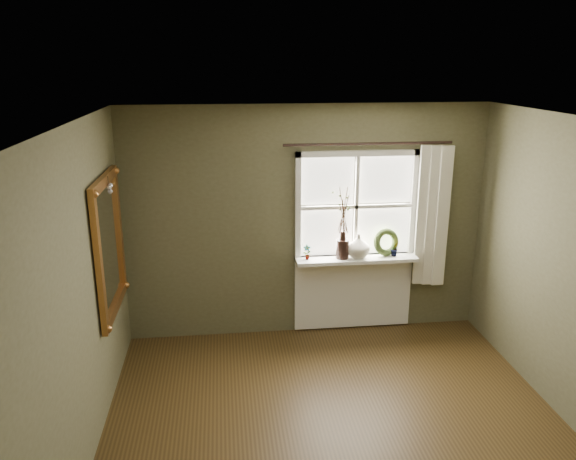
% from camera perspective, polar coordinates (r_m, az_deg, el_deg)
% --- Properties ---
extents(floor, '(4.50, 4.50, 0.00)m').
position_cam_1_polar(floor, '(4.83, 6.03, -22.09)').
color(floor, '#3E2B13').
rests_on(floor, ground).
extents(ceiling, '(4.50, 4.50, 0.00)m').
position_cam_1_polar(ceiling, '(3.79, 7.25, 10.19)').
color(ceiling, silver).
rests_on(ceiling, ground).
extents(wall_back, '(4.00, 0.10, 2.60)m').
position_cam_1_polar(wall_back, '(6.27, 1.82, 0.83)').
color(wall_back, brown).
rests_on(wall_back, ground).
extents(wall_left, '(0.10, 4.50, 2.60)m').
position_cam_1_polar(wall_left, '(4.20, -22.15, -8.82)').
color(wall_left, brown).
rests_on(wall_left, ground).
extents(window_frame, '(1.36, 0.06, 1.24)m').
position_cam_1_polar(window_frame, '(6.25, 6.92, 2.39)').
color(window_frame, white).
rests_on(window_frame, wall_back).
extents(window_sill, '(1.36, 0.26, 0.04)m').
position_cam_1_polar(window_sill, '(6.32, 6.97, -2.95)').
color(window_sill, white).
rests_on(window_sill, wall_back).
extents(window_apron, '(1.36, 0.04, 0.88)m').
position_cam_1_polar(window_apron, '(6.58, 6.61, -6.23)').
color(window_apron, white).
rests_on(window_apron, ground).
extents(dark_jug, '(0.18, 0.18, 0.21)m').
position_cam_1_polar(dark_jug, '(6.25, 5.55, -1.92)').
color(dark_jug, black).
rests_on(dark_jug, window_sill).
extents(cream_vase, '(0.30, 0.30, 0.27)m').
position_cam_1_polar(cream_vase, '(6.28, 7.16, -1.61)').
color(cream_vase, silver).
rests_on(cream_vase, window_sill).
extents(wreath, '(0.34, 0.22, 0.32)m').
position_cam_1_polar(wreath, '(6.40, 9.92, -1.51)').
color(wreath, '#3A4B21').
rests_on(wreath, window_sill).
extents(potted_plant_left, '(0.09, 0.07, 0.17)m').
position_cam_1_polar(potted_plant_left, '(6.18, 1.95, -2.27)').
color(potted_plant_left, '#3A4B21').
rests_on(potted_plant_left, window_sill).
extents(potted_plant_right, '(0.12, 0.11, 0.18)m').
position_cam_1_polar(potted_plant_right, '(6.40, 10.81, -1.83)').
color(potted_plant_right, '#3A4B21').
rests_on(potted_plant_right, window_sill).
extents(curtain, '(0.36, 0.12, 1.59)m').
position_cam_1_polar(curtain, '(6.44, 14.38, 1.35)').
color(curtain, beige).
rests_on(curtain, wall_back).
extents(curtain_rod, '(1.84, 0.03, 0.03)m').
position_cam_1_polar(curtain_rod, '(6.09, 8.21, 8.67)').
color(curtain_rod, black).
rests_on(curtain_rod, wall_back).
extents(gilt_mirror, '(0.10, 1.09, 1.30)m').
position_cam_1_polar(gilt_mirror, '(5.41, -17.70, -1.46)').
color(gilt_mirror, white).
rests_on(gilt_mirror, wall_left).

